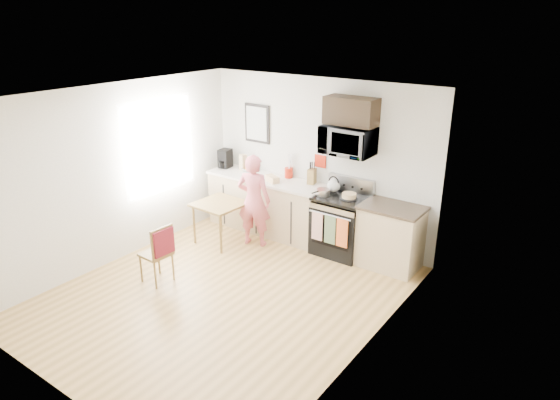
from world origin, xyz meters
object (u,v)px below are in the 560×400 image
Objects in this scene: range at (341,226)px; dining_table at (220,207)px; microwave at (348,140)px; cake at (349,196)px; person at (254,201)px; chair at (161,247)px.

range is 1.93m from dining_table.
microwave is 2.97× the size of cake.
person reaches higher than cake.
cake reaches higher than dining_table.
dining_table is 2.06m from cake.
person is at bearing -160.20° from cake.
person reaches higher than range.
person is at bearing 85.13° from chair.
microwave reaches higher than range.
range is 1.61× the size of dining_table.
range is 2.71m from chair.
range is 0.78× the size of person.
cake is at bearing -10.63° from range.
microwave is at bearing 134.41° from cake.
microwave is 0.51× the size of person.
microwave is 0.82m from cake.
chair is at bearing -126.15° from cake.
person is 1.75m from chair.
microwave is 0.89× the size of chair.
chair is at bearing -80.06° from dining_table.
dining_table is at bearing -155.98° from range.
dining_table is (-1.76, -0.78, 0.16)m from range.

